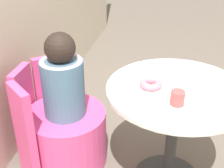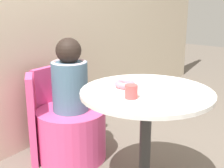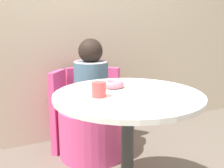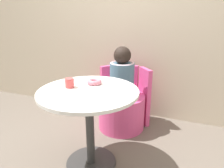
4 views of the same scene
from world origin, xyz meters
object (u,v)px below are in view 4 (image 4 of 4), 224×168
object	(u,v)px
round_table	(89,109)
tub_chair	(121,111)
child_figure	(122,74)
donut	(95,82)
cup	(69,83)

from	to	relation	value
round_table	tub_chair	size ratio (longest dim) A/B	1.50
child_figure	round_table	bearing A→B (deg)	-94.65
round_table	donut	bearing A→B (deg)	94.87
child_figure	cup	bearing A→B (deg)	-107.91
donut	cup	distance (m)	0.21
round_table	donut	distance (m)	0.24
child_figure	donut	world-z (taller)	child_figure
donut	cup	xyz separation A→B (m)	(-0.15, -0.15, 0.02)
tub_chair	round_table	bearing A→B (deg)	-94.65
cup	round_table	bearing A→B (deg)	0.09
tub_chair	cup	world-z (taller)	cup
donut	cup	size ratio (longest dim) A/B	1.66
round_table	child_figure	xyz separation A→B (m)	(0.06, 0.69, 0.11)
tub_chair	child_figure	size ratio (longest dim) A/B	0.96
donut	round_table	bearing A→B (deg)	-85.13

